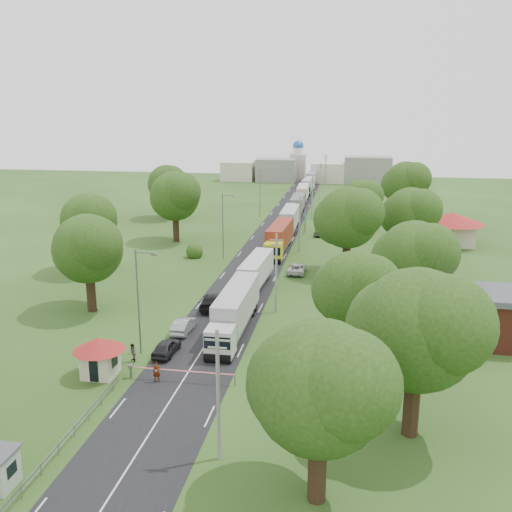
% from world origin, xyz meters
% --- Properties ---
extents(ground, '(260.00, 260.00, 0.00)m').
position_xyz_m(ground, '(0.00, 0.00, 0.00)').
color(ground, '#274115').
rests_on(ground, ground).
extents(road, '(8.00, 200.00, 0.04)m').
position_xyz_m(road, '(0.00, 20.00, 0.00)').
color(road, black).
rests_on(road, ground).
extents(boom_barrier, '(9.22, 0.35, 1.18)m').
position_xyz_m(boom_barrier, '(-1.36, -25.00, 0.89)').
color(boom_barrier, slate).
rests_on(boom_barrier, ground).
extents(guard_booth, '(4.40, 4.40, 3.45)m').
position_xyz_m(guard_booth, '(-7.20, -25.00, 2.16)').
color(guard_booth, beige).
rests_on(guard_booth, ground).
extents(guard_rail, '(0.10, 17.00, 1.70)m').
position_xyz_m(guard_rail, '(-5.00, -35.00, 0.00)').
color(guard_rail, slate).
rests_on(guard_rail, ground).
extents(info_sign, '(0.12, 3.10, 4.10)m').
position_xyz_m(info_sign, '(5.20, 35.00, 3.00)').
color(info_sign, slate).
rests_on(info_sign, ground).
extents(pole_0, '(1.60, 0.24, 9.00)m').
position_xyz_m(pole_0, '(5.50, -35.00, 4.68)').
color(pole_0, gray).
rests_on(pole_0, ground).
extents(pole_1, '(1.60, 0.24, 9.00)m').
position_xyz_m(pole_1, '(5.50, -7.00, 4.68)').
color(pole_1, gray).
rests_on(pole_1, ground).
extents(pole_2, '(1.60, 0.24, 9.00)m').
position_xyz_m(pole_2, '(5.50, 21.00, 4.68)').
color(pole_2, gray).
rests_on(pole_2, ground).
extents(pole_3, '(1.60, 0.24, 9.00)m').
position_xyz_m(pole_3, '(5.50, 49.00, 4.68)').
color(pole_3, gray).
rests_on(pole_3, ground).
extents(pole_4, '(1.60, 0.24, 9.00)m').
position_xyz_m(pole_4, '(5.50, 77.00, 4.68)').
color(pole_4, gray).
rests_on(pole_4, ground).
extents(pole_5, '(1.60, 0.24, 9.00)m').
position_xyz_m(pole_5, '(5.50, 105.00, 4.68)').
color(pole_5, gray).
rests_on(pole_5, ground).
extents(lamp_0, '(2.03, 0.22, 10.00)m').
position_xyz_m(lamp_0, '(-5.35, -20.00, 5.55)').
color(lamp_0, slate).
rests_on(lamp_0, ground).
extents(lamp_1, '(2.03, 0.22, 10.00)m').
position_xyz_m(lamp_1, '(-5.35, 15.00, 5.55)').
color(lamp_1, slate).
rests_on(lamp_1, ground).
extents(lamp_2, '(2.03, 0.22, 10.00)m').
position_xyz_m(lamp_2, '(-5.35, 50.00, 5.55)').
color(lamp_2, slate).
rests_on(lamp_2, ground).
extents(tree_0, '(8.80, 8.80, 11.07)m').
position_xyz_m(tree_0, '(11.99, -37.84, 7.22)').
color(tree_0, '#382616').
rests_on(tree_0, ground).
extents(tree_1, '(9.60, 9.60, 12.05)m').
position_xyz_m(tree_1, '(17.99, -29.83, 7.85)').
color(tree_1, '#382616').
rests_on(tree_1, ground).
extents(tree_2, '(8.00, 8.00, 10.10)m').
position_xyz_m(tree_2, '(13.99, -17.86, 6.60)').
color(tree_2, '#382616').
rests_on(tree_2, ground).
extents(tree_3, '(8.80, 8.80, 11.07)m').
position_xyz_m(tree_3, '(19.99, -7.84, 7.22)').
color(tree_3, '#382616').
rests_on(tree_3, ground).
extents(tree_4, '(9.60, 9.60, 12.05)m').
position_xyz_m(tree_4, '(12.99, 10.17, 7.85)').
color(tree_4, '#382616').
rests_on(tree_4, ground).
extents(tree_5, '(8.80, 8.80, 11.07)m').
position_xyz_m(tree_5, '(21.99, 18.16, 7.22)').
color(tree_5, '#382616').
rests_on(tree_5, ground).
extents(tree_6, '(8.00, 8.00, 10.10)m').
position_xyz_m(tree_6, '(14.99, 35.14, 6.60)').
color(tree_6, '#382616').
rests_on(tree_6, ground).
extents(tree_7, '(9.60, 9.60, 12.05)m').
position_xyz_m(tree_7, '(23.99, 50.17, 7.85)').
color(tree_7, '#382616').
rests_on(tree_7, ground).
extents(tree_10, '(8.80, 8.80, 11.07)m').
position_xyz_m(tree_10, '(-15.01, -9.84, 7.22)').
color(tree_10, '#382616').
rests_on(tree_10, ground).
extents(tree_11, '(8.80, 8.80, 11.07)m').
position_xyz_m(tree_11, '(-22.01, 5.16, 7.22)').
color(tree_11, '#382616').
rests_on(tree_11, ground).
extents(tree_12, '(9.60, 9.60, 12.05)m').
position_xyz_m(tree_12, '(-16.01, 25.17, 7.85)').
color(tree_12, '#382616').
rests_on(tree_12, ground).
extents(tree_13, '(8.80, 8.80, 11.07)m').
position_xyz_m(tree_13, '(-24.01, 45.16, 7.22)').
color(tree_13, '#382616').
rests_on(tree_13, ground).
extents(house_brick, '(8.60, 6.60, 5.20)m').
position_xyz_m(house_brick, '(26.00, -12.00, 2.65)').
color(house_brick, maroon).
rests_on(house_brick, ground).
extents(house_cream, '(10.08, 10.08, 5.80)m').
position_xyz_m(house_cream, '(30.00, 30.00, 3.64)').
color(house_cream, beige).
rests_on(house_cream, ground).
extents(distant_town, '(52.00, 8.00, 8.00)m').
position_xyz_m(distant_town, '(0.68, 110.00, 3.49)').
color(distant_town, gray).
rests_on(distant_town, ground).
extents(church, '(5.00, 5.00, 12.30)m').
position_xyz_m(church, '(-4.00, 118.00, 5.39)').
color(church, beige).
rests_on(church, ground).
extents(truck_0, '(2.69, 15.40, 4.27)m').
position_xyz_m(truck_0, '(2.10, -13.29, 2.27)').
color(truck_0, silver).
rests_on(truck_0, ground).
extents(truck_1, '(2.90, 13.94, 3.85)m').
position_xyz_m(truck_1, '(1.80, 0.77, 2.04)').
color(truck_1, red).
rests_on(truck_1, ground).
extents(truck_2, '(3.10, 15.54, 4.30)m').
position_xyz_m(truck_2, '(2.31, 20.65, 2.28)').
color(truck_2, gold).
rests_on(truck_2, ground).
extents(truck_3, '(2.73, 15.33, 4.25)m').
position_xyz_m(truck_3, '(2.26, 35.89, 2.25)').
color(truck_3, navy).
rests_on(truck_3, ground).
extents(truck_4, '(2.59, 14.17, 3.93)m').
position_xyz_m(truck_4, '(2.02, 53.19, 2.08)').
color(truck_4, silver).
rests_on(truck_4, ground).
extents(truck_5, '(2.73, 14.23, 3.94)m').
position_xyz_m(truck_5, '(1.67, 70.28, 2.09)').
color(truck_5, '#B3201B').
rests_on(truck_5, ground).
extents(truck_6, '(2.98, 13.65, 3.77)m').
position_xyz_m(truck_6, '(1.76, 86.77, 2.00)').
color(truck_6, '#286D3C').
rests_on(truck_6, ground).
extents(truck_7, '(3.04, 13.83, 3.82)m').
position_xyz_m(truck_7, '(1.64, 103.37, 2.03)').
color(truck_7, silver).
rests_on(truck_7, ground).
extents(car_lane_front, '(1.88, 4.32, 1.45)m').
position_xyz_m(car_lane_front, '(-3.00, -20.00, 0.72)').
color(car_lane_front, black).
rests_on(car_lane_front, ground).
extents(car_lane_mid, '(1.71, 4.51, 1.47)m').
position_xyz_m(car_lane_mid, '(-3.00, -14.42, 0.73)').
color(car_lane_mid, gray).
rests_on(car_lane_mid, ground).
extents(car_lane_rear, '(2.63, 5.81, 1.65)m').
position_xyz_m(car_lane_rear, '(-1.87, -6.85, 0.82)').
color(car_lane_rear, black).
rests_on(car_lane_rear, ground).
extents(car_verge_near, '(2.37, 5.07, 1.41)m').
position_xyz_m(car_verge_near, '(6.29, 8.88, 0.70)').
color(car_verge_near, silver).
rests_on(car_verge_near, ground).
extents(car_verge_far, '(1.94, 4.62, 1.56)m').
position_xyz_m(car_verge_far, '(8.00, 33.82, 0.78)').
color(car_verge_far, slate).
rests_on(car_verge_far, ground).
extents(pedestrian_near, '(0.71, 0.53, 1.79)m').
position_xyz_m(pedestrian_near, '(-2.06, -25.38, 0.89)').
color(pedestrian_near, gray).
rests_on(pedestrian_near, ground).
extents(pedestrian_booth, '(1.01, 1.04, 1.69)m').
position_xyz_m(pedestrian_booth, '(-5.50, -22.00, 0.85)').
color(pedestrian_booth, gray).
rests_on(pedestrian_booth, ground).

